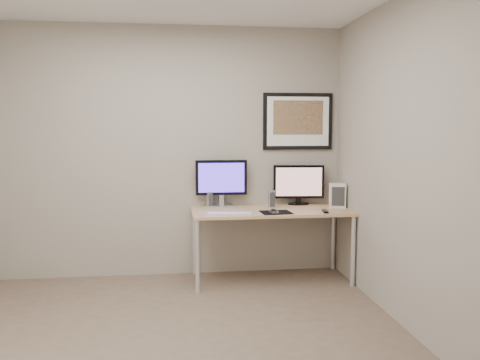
{
  "coord_description": "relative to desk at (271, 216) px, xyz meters",
  "views": [
    {
      "loc": [
        0.03,
        -3.64,
        1.57
      ],
      "look_at": [
        0.65,
        1.1,
        1.06
      ],
      "focal_mm": 38.0,
      "sensor_mm": 36.0,
      "label": 1
    }
  ],
  "objects": [
    {
      "name": "remote",
      "position": [
        0.5,
        -0.22,
        0.08
      ],
      "size": [
        0.07,
        0.17,
        0.02
      ],
      "primitive_type": "cube",
      "rotation": [
        0.0,
        0.0,
        -0.14
      ],
      "color": "black",
      "rests_on": "desk"
    },
    {
      "name": "framed_art",
      "position": [
        0.35,
        0.33,
        0.96
      ],
      "size": [
        0.75,
        0.04,
        0.6
      ],
      "color": "black",
      "rests_on": "room"
    },
    {
      "name": "speaker_right",
      "position": [
        0.02,
        0.1,
        0.16
      ],
      "size": [
        0.08,
        0.08,
        0.18
      ],
      "primitive_type": "cylinder",
      "rotation": [
        0.0,
        0.0,
        0.14
      ],
      "color": "#ADADB2",
      "rests_on": "desk"
    },
    {
      "name": "floor",
      "position": [
        -1.0,
        -1.35,
        -0.66
      ],
      "size": [
        3.6,
        3.6,
        0.0
      ],
      "primitive_type": "plane",
      "color": "brown",
      "rests_on": "ground"
    },
    {
      "name": "mouse",
      "position": [
        -0.01,
        -0.22,
        0.09
      ],
      "size": [
        0.08,
        0.12,
        0.04
      ],
      "primitive_type": "ellipsoid",
      "rotation": [
        0.0,
        0.0,
        0.16
      ],
      "color": "black",
      "rests_on": "mousepad"
    },
    {
      "name": "speaker_left",
      "position": [
        -0.6,
        0.26,
        0.15
      ],
      "size": [
        0.08,
        0.08,
        0.16
      ],
      "primitive_type": "cylinder",
      "rotation": [
        0.0,
        0.0,
        0.38
      ],
      "color": "#ADADB2",
      "rests_on": "desk"
    },
    {
      "name": "fan_unit",
      "position": [
        0.71,
        0.04,
        0.19
      ],
      "size": [
        0.18,
        0.15,
        0.25
      ],
      "primitive_type": "cube",
      "rotation": [
        0.0,
        0.0,
        -0.21
      ],
      "color": "silver",
      "rests_on": "desk"
    },
    {
      "name": "desk",
      "position": [
        0.0,
        0.0,
        0.0
      ],
      "size": [
        1.6,
        0.7,
        0.73
      ],
      "color": "#A3794F",
      "rests_on": "floor"
    },
    {
      "name": "room",
      "position": [
        -1.0,
        -0.9,
        0.98
      ],
      "size": [
        3.6,
        3.6,
        3.6
      ],
      "color": "white",
      "rests_on": "ground"
    },
    {
      "name": "keyboard",
      "position": [
        -0.45,
        -0.22,
        0.07
      ],
      "size": [
        0.46,
        0.18,
        0.02
      ],
      "primitive_type": "cube",
      "rotation": [
        0.0,
        0.0,
        -0.14
      ],
      "color": "silver",
      "rests_on": "desk"
    },
    {
      "name": "mousepad",
      "position": [
        0.01,
        -0.19,
        0.07
      ],
      "size": [
        0.31,
        0.28,
        0.0
      ],
      "primitive_type": "cube",
      "rotation": [
        0.0,
        0.0,
        0.07
      ],
      "color": "black",
      "rests_on": "desk"
    },
    {
      "name": "monitor_large",
      "position": [
        -0.48,
        0.25,
        0.34
      ],
      "size": [
        0.54,
        0.17,
        0.49
      ],
      "rotation": [
        0.0,
        0.0,
        -0.01
      ],
      "color": "#ADADB2",
      "rests_on": "desk"
    },
    {
      "name": "monitor_tv",
      "position": [
        0.35,
        0.28,
        0.29
      ],
      "size": [
        0.54,
        0.15,
        0.43
      ],
      "rotation": [
        0.0,
        0.0,
        -0.1
      ],
      "color": "black",
      "rests_on": "desk"
    }
  ]
}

